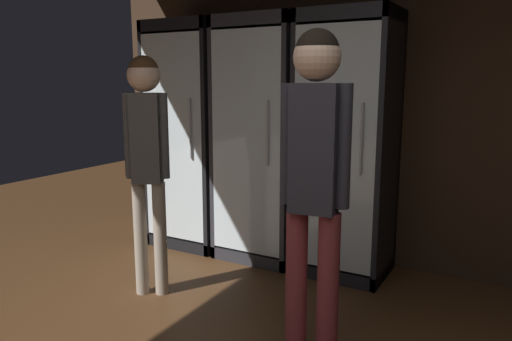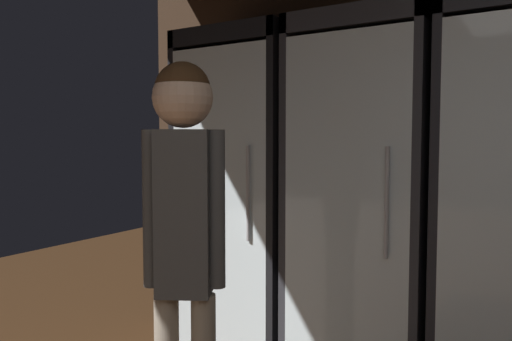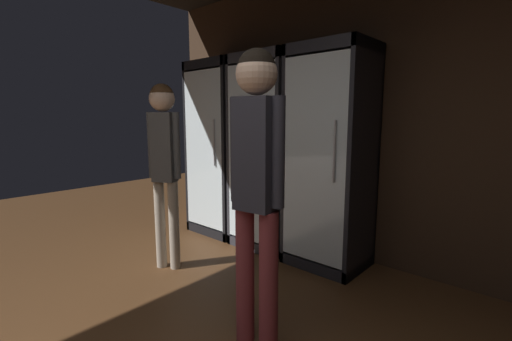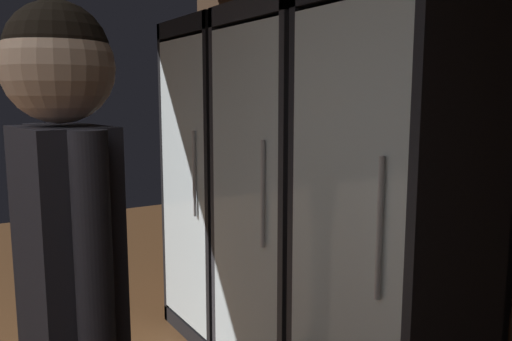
{
  "view_description": "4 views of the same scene",
  "coord_description": "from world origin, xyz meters",
  "px_view_note": "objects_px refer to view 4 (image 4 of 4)",
  "views": [
    {
      "loc": [
        0.61,
        -0.84,
        1.51
      ],
      "look_at": [
        -1.29,
        2.53,
        0.78
      ],
      "focal_mm": 34.06,
      "sensor_mm": 36.0,
      "label": 1
    },
    {
      "loc": [
        -0.49,
        0.28,
        1.38
      ],
      "look_at": [
        -1.91,
        2.59,
        1.21
      ],
      "focal_mm": 34.05,
      "sensor_mm": 36.0,
      "label": 2
    },
    {
      "loc": [
        0.99,
        -0.07,
        1.38
      ],
      "look_at": [
        -1.13,
        2.29,
        0.88
      ],
      "focal_mm": 24.19,
      "sensor_mm": 36.0,
      "label": 3
    },
    {
      "loc": [
        0.83,
        1.14,
        1.55
      ],
      "look_at": [
        -1.46,
        2.59,
        1.16
      ],
      "focal_mm": 36.01,
      "sensor_mm": 36.0,
      "label": 4
    }
  ],
  "objects_px": {
    "cooler_far_left": "(228,184)",
    "shopper_far": "(71,309)",
    "shopper_near": "(65,196)",
    "cooler_center": "(401,237)",
    "cooler_left": "(295,205)"
  },
  "relations": [
    {
      "from": "cooler_far_left",
      "to": "shopper_far",
      "type": "xyz_separation_m",
      "value": [
        1.75,
        -1.37,
        0.1
      ]
    },
    {
      "from": "shopper_near",
      "to": "shopper_far",
      "type": "height_order",
      "value": "shopper_far"
    },
    {
      "from": "cooler_far_left",
      "to": "cooler_center",
      "type": "xyz_separation_m",
      "value": [
        1.46,
        0.0,
        -0.01
      ]
    },
    {
      "from": "cooler_far_left",
      "to": "cooler_left",
      "type": "xyz_separation_m",
      "value": [
        0.73,
        -0.0,
        -0.01
      ]
    },
    {
      "from": "shopper_near",
      "to": "cooler_far_left",
      "type": "bearing_deg",
      "value": 110.5
    },
    {
      "from": "cooler_left",
      "to": "cooler_center",
      "type": "xyz_separation_m",
      "value": [
        0.73,
        0.0,
        0.0
      ]
    },
    {
      "from": "cooler_far_left",
      "to": "cooler_left",
      "type": "height_order",
      "value": "same"
    },
    {
      "from": "cooler_far_left",
      "to": "cooler_center",
      "type": "height_order",
      "value": "same"
    },
    {
      "from": "shopper_near",
      "to": "cooler_left",
      "type": "bearing_deg",
      "value": 73.89
    },
    {
      "from": "cooler_left",
      "to": "shopper_far",
      "type": "height_order",
      "value": "cooler_left"
    },
    {
      "from": "cooler_center",
      "to": "shopper_far",
      "type": "xyz_separation_m",
      "value": [
        0.29,
        -1.37,
        0.11
      ]
    },
    {
      "from": "shopper_near",
      "to": "shopper_far",
      "type": "distance_m",
      "value": 1.37
    },
    {
      "from": "cooler_center",
      "to": "shopper_far",
      "type": "bearing_deg",
      "value": -77.97
    },
    {
      "from": "cooler_center",
      "to": "shopper_far",
      "type": "height_order",
      "value": "cooler_center"
    },
    {
      "from": "cooler_left",
      "to": "shopper_far",
      "type": "distance_m",
      "value": 1.71
    }
  ]
}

